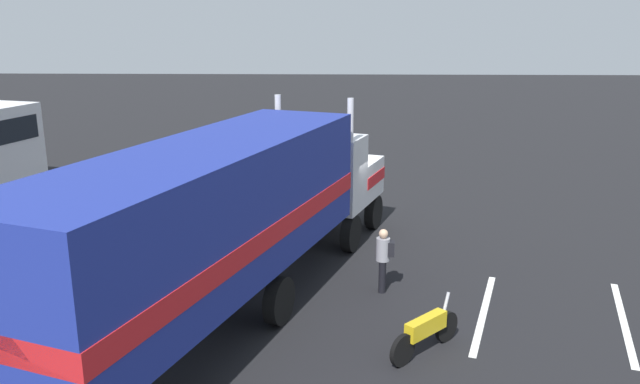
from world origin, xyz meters
name	(u,v)px	position (x,y,z in m)	size (l,w,h in m)	color
ground_plane	(335,235)	(0.00, 0.00, 0.00)	(120.00, 120.00, 0.00)	black
lane_stripe_near	(484,312)	(-5.40, -3.50, 0.01)	(4.40, 0.16, 0.01)	silver
lane_stripe_mid	(623,321)	(-5.76, -6.55, 0.01)	(4.40, 0.16, 0.01)	silver
semi_truck	(234,209)	(-5.61, 2.21, 2.52)	(14.15, 7.18, 4.50)	silver
person_bystander	(384,258)	(-4.26, -1.23, 0.89)	(0.34, 0.46, 1.63)	black
motorcycle	(426,331)	(-7.29, -1.90, 0.48)	(1.57, 1.56, 1.12)	black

